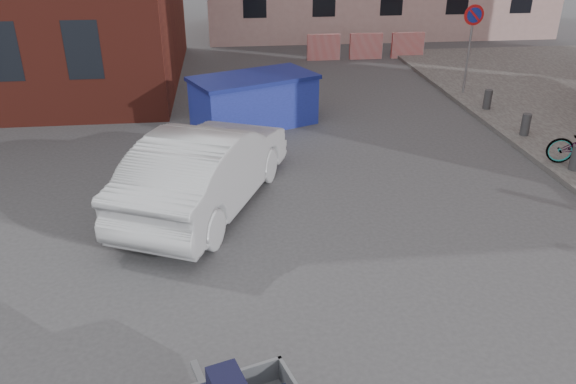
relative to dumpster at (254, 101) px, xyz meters
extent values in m
plane|color=#38383A|center=(0.68, -7.48, -0.68)|extent=(120.00, 120.00, 0.00)
cylinder|color=gray|center=(6.68, 2.02, 0.74)|extent=(0.07, 0.07, 2.60)
cylinder|color=red|center=(6.68, 2.00, 1.79)|extent=(0.60, 0.03, 0.60)
cylinder|color=navy|center=(6.68, 1.98, 1.79)|extent=(0.44, 0.03, 0.44)
cylinder|color=#3A3A3D|center=(6.68, -4.08, -0.28)|extent=(0.22, 0.22, 0.55)
cylinder|color=#3A3A3D|center=(6.68, -1.88, -0.28)|extent=(0.22, 0.22, 0.55)
cylinder|color=#3A3A3D|center=(6.68, 0.32, -0.28)|extent=(0.22, 0.22, 0.55)
cube|color=red|center=(3.18, 7.52, -0.18)|extent=(1.30, 0.18, 1.00)
cube|color=red|center=(4.88, 7.52, -0.18)|extent=(1.30, 0.18, 1.00)
cube|color=red|center=(6.58, 7.52, -0.18)|extent=(1.30, 0.18, 1.00)
cube|color=slate|center=(-1.16, -9.74, -0.28)|extent=(0.29, 0.69, 0.06)
cube|color=#2330A6|center=(0.00, 0.00, -0.06)|extent=(3.46, 2.66, 1.24)
cube|color=navy|center=(0.00, 0.00, 0.61)|extent=(3.60, 2.80, 0.10)
imported|color=#B5B8BD|center=(-1.17, -4.63, 0.12)|extent=(3.47, 5.09, 1.59)
camera|label=1|loc=(-0.75, -14.47, 4.33)|focal=35.00mm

